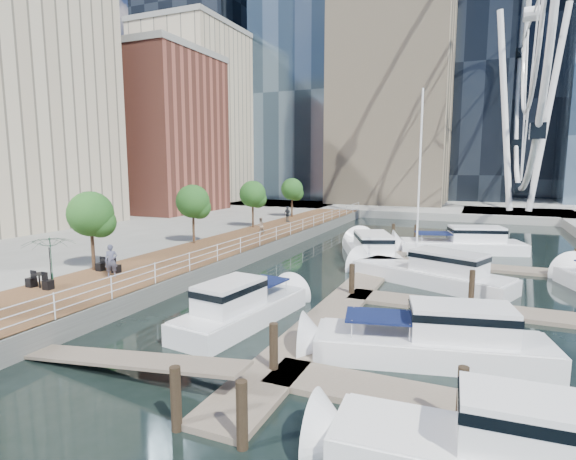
# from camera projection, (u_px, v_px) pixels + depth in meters

# --- Properties ---
(ground) EXTENTS (520.00, 520.00, 0.00)m
(ground) POSITION_uv_depth(u_px,v_px,m) (228.00, 340.00, 18.30)
(ground) COLOR black
(ground) RESTS_ON ground
(boardwalk) EXTENTS (6.00, 60.00, 1.00)m
(boardwalk) POSITION_uv_depth(u_px,v_px,m) (227.00, 249.00, 35.38)
(boardwalk) COLOR brown
(boardwalk) RESTS_ON ground
(seawall) EXTENTS (0.25, 60.00, 1.00)m
(seawall) POSITION_uv_depth(u_px,v_px,m) (261.00, 252.00, 34.21)
(seawall) COLOR #595954
(seawall) RESTS_ON ground
(land_far) EXTENTS (200.00, 114.00, 1.00)m
(land_far) POSITION_uv_depth(u_px,v_px,m) (440.00, 192.00, 111.01)
(land_far) COLOR gray
(land_far) RESTS_ON ground
(pier) EXTENTS (14.00, 12.00, 1.00)m
(pier) POSITION_uv_depth(u_px,v_px,m) (519.00, 215.00, 60.06)
(pier) COLOR gray
(pier) RESTS_ON ground
(railing) EXTENTS (0.10, 60.00, 1.05)m
(railing) POSITION_uv_depth(u_px,v_px,m) (260.00, 239.00, 34.10)
(railing) COLOR white
(railing) RESTS_ON boardwalk
(floating_docks) EXTENTS (16.00, 34.00, 2.60)m
(floating_docks) POSITION_uv_depth(u_px,v_px,m) (451.00, 288.00, 24.20)
(floating_docks) COLOR #6D6051
(floating_docks) RESTS_ON ground
(midrise_condos) EXTENTS (19.00, 67.00, 28.00)m
(midrise_condos) POSITION_uv_depth(u_px,v_px,m) (99.00, 112.00, 53.88)
(midrise_condos) COLOR #BCAD8E
(midrise_condos) RESTS_ON ground
(ferris_wheel) EXTENTS (5.80, 45.60, 47.80)m
(ferris_wheel) POSITION_uv_depth(u_px,v_px,m) (533.00, 14.00, 56.44)
(ferris_wheel) COLOR white
(ferris_wheel) RESTS_ON ground
(street_trees) EXTENTS (2.60, 42.60, 4.60)m
(street_trees) POSITION_uv_depth(u_px,v_px,m) (193.00, 201.00, 34.87)
(street_trees) COLOR #3F2B1C
(street_trees) RESTS_ON ground
(cafe_tables) EXTENTS (2.50, 13.70, 0.74)m
(cafe_tables) POSITION_uv_depth(u_px,v_px,m) (6.00, 292.00, 20.34)
(cafe_tables) COLOR black
(cafe_tables) RESTS_ON ground
(yacht_foreground) EXTENTS (9.49, 4.37, 2.15)m
(yacht_foreground) POSITION_uv_depth(u_px,v_px,m) (430.00, 360.00, 16.40)
(yacht_foreground) COLOR white
(yacht_foreground) RESTS_ON ground
(pedestrian_near) EXTENTS (0.78, 0.77, 1.81)m
(pedestrian_near) POSITION_uv_depth(u_px,v_px,m) (111.00, 261.00, 24.46)
(pedestrian_near) COLOR #484B61
(pedestrian_near) RESTS_ON boardwalk
(pedestrian_mid) EXTENTS (0.86, 0.91, 1.49)m
(pedestrian_mid) POSITION_uv_depth(u_px,v_px,m) (260.00, 226.00, 39.83)
(pedestrian_mid) COLOR gray
(pedestrian_mid) RESTS_ON boardwalk
(pedestrian_far) EXTENTS (1.09, 0.77, 1.72)m
(pedestrian_far) POSITION_uv_depth(u_px,v_px,m) (288.00, 214.00, 48.60)
(pedestrian_far) COLOR #31373D
(pedestrian_far) RESTS_ON boardwalk
(moored_yachts) EXTENTS (21.94, 32.90, 11.50)m
(moored_yachts) POSITION_uv_depth(u_px,v_px,m) (436.00, 284.00, 26.97)
(moored_yachts) COLOR silver
(moored_yachts) RESTS_ON ground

